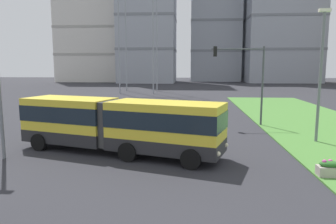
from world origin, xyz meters
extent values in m
cube|color=yellow|center=(0.03, 12.16, 1.73)|extent=(6.47, 4.19, 2.55)
cube|color=#262628|center=(0.03, 12.16, 0.80)|extent=(6.50, 4.22, 0.70)
cube|color=#19232D|center=(0.03, 12.16, 2.15)|extent=(6.52, 4.24, 0.90)
cube|color=yellow|center=(-5.79, 13.98, 1.73)|extent=(5.70, 3.92, 2.55)
cube|color=#262628|center=(-5.79, 13.98, 0.80)|extent=(5.73, 3.94, 0.70)
cube|color=#19232D|center=(-5.79, 13.98, 2.15)|extent=(5.75, 3.97, 0.90)
cylinder|color=#383838|center=(-2.83, 13.07, 1.72)|extent=(2.40, 2.40, 2.45)
cylinder|color=black|center=(2.13, 12.81, 0.50)|extent=(1.04, 0.57, 1.00)
cylinder|color=black|center=(1.37, 10.43, 0.50)|extent=(1.04, 0.57, 1.00)
cylinder|color=black|center=(-1.12, 13.84, 0.50)|extent=(1.04, 0.57, 1.00)
cylinder|color=black|center=(-1.87, 11.45, 0.50)|extent=(1.04, 0.57, 1.00)
cylinder|color=black|center=(-6.67, 15.56, 0.50)|extent=(1.04, 0.56, 1.00)
cylinder|color=black|center=(-7.40, 13.17, 0.50)|extent=(1.04, 0.56, 1.00)
sphere|color=#F9EFC6|center=(3.18, 12.11, 0.80)|extent=(0.24, 0.24, 0.24)
sphere|color=#F9EFC6|center=(2.64, 10.40, 0.80)|extent=(0.24, 0.24, 0.24)
cube|color=#B7BABF|center=(-6.00, 23.69, 0.58)|extent=(4.53, 2.16, 0.80)
cube|color=black|center=(-6.15, 23.67, 1.28)|extent=(2.51, 1.87, 0.60)
cylinder|color=black|center=(-4.58, 24.71, 0.32)|extent=(0.66, 0.27, 0.64)
cylinder|color=black|center=(-4.43, 22.91, 0.32)|extent=(0.66, 0.27, 0.64)
cylinder|color=black|center=(-7.57, 24.46, 0.32)|extent=(0.66, 0.27, 0.64)
cylinder|color=black|center=(-7.42, 22.67, 0.32)|extent=(0.66, 0.27, 0.64)
cube|color=#B7AD9E|center=(7.48, 9.75, 0.30)|extent=(1.10, 0.56, 0.44)
ellipsoid|color=#2D6B28|center=(7.48, 9.75, 0.62)|extent=(0.99, 0.50, 0.28)
sphere|color=#D14C99|center=(7.20, 9.75, 0.72)|extent=(0.20, 0.20, 0.20)
sphere|color=#D14C99|center=(7.48, 9.83, 0.72)|extent=(0.20, 0.20, 0.20)
cylinder|color=#474C51|center=(7.08, 22.00, 3.21)|extent=(0.16, 0.16, 6.42)
cylinder|color=#474C51|center=(5.01, 22.00, 6.22)|extent=(4.14, 0.10, 0.10)
cube|color=black|center=(3.24, 22.00, 6.02)|extent=(0.28, 0.28, 0.80)
sphere|color=red|center=(3.24, 22.00, 6.27)|extent=(0.16, 0.16, 0.16)
sphere|color=yellow|center=(3.24, 22.00, 6.01)|extent=(0.16, 0.16, 0.16)
sphere|color=green|center=(3.24, 22.00, 5.75)|extent=(0.16, 0.16, 0.16)
cylinder|color=slate|center=(9.38, 16.42, 4.05)|extent=(0.18, 0.18, 8.11)
cube|color=white|center=(9.38, 16.42, 8.21)|extent=(0.70, 0.28, 0.20)
cube|color=silver|center=(-30.00, 97.89, 20.08)|extent=(19.91, 17.39, 40.15)
cube|color=#A4A099|center=(-30.00, 97.89, 8.38)|extent=(20.11, 17.59, 0.70)
cube|color=#A4A099|center=(-30.00, 97.89, 16.41)|extent=(20.11, 17.59, 0.70)
cube|color=#A4A099|center=(-30.00, 97.89, 24.44)|extent=(20.11, 17.59, 0.70)
cube|color=#9EA3AD|center=(-11.67, 91.32, 23.04)|extent=(16.11, 16.43, 46.07)
cube|color=gray|center=(-11.67, 91.32, 9.56)|extent=(16.31, 16.63, 0.70)
cube|color=gray|center=(-11.67, 91.32, 18.78)|extent=(16.31, 16.63, 0.70)
cube|color=#9EA3AD|center=(8.81, 103.42, 23.02)|extent=(15.48, 15.98, 46.04)
cube|color=gray|center=(8.81, 103.42, 9.56)|extent=(15.68, 16.18, 0.70)
cube|color=gray|center=(8.81, 103.42, 18.77)|extent=(15.68, 16.18, 0.70)
cube|color=#9EA3AD|center=(28.02, 94.78, 23.04)|extent=(20.74, 15.40, 46.07)
cube|color=gray|center=(28.02, 94.78, 9.56)|extent=(20.94, 15.60, 0.70)
cube|color=gray|center=(28.02, 94.78, 18.78)|extent=(20.94, 15.60, 0.70)
cylinder|color=gray|center=(-5.35, 57.46, 14.95)|extent=(0.24, 0.24, 29.89)
cylinder|color=gray|center=(-11.35, 57.46, 14.95)|extent=(0.24, 0.24, 29.89)
cylinder|color=gray|center=(-5.35, 51.46, 14.95)|extent=(0.24, 0.24, 29.89)
cylinder|color=gray|center=(-11.35, 51.46, 14.95)|extent=(0.24, 0.24, 29.89)
camera|label=1|loc=(1.36, -4.08, 4.86)|focal=33.87mm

